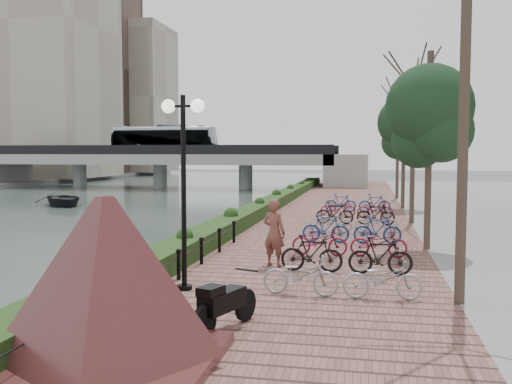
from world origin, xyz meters
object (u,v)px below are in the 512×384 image
(granite_monument, at_px, (106,282))
(motorcycle, at_px, (226,302))
(pedestrian, at_px, (274,233))
(lamppost, at_px, (183,149))
(boat, at_px, (63,199))

(granite_monument, distance_m, motorcycle, 2.62)
(granite_monument, distance_m, pedestrian, 8.11)
(lamppost, relative_size, pedestrian, 2.38)
(granite_monument, height_order, boat, granite_monument)
(motorcycle, relative_size, pedestrian, 0.86)
(motorcycle, xyz_separation_m, boat, (-18.21, 26.03, -0.52))
(granite_monument, relative_size, pedestrian, 2.23)
(boat, bearing_deg, pedestrian, -89.94)
(lamppost, height_order, motorcycle, lamppost)
(lamppost, distance_m, boat, 28.73)
(pedestrian, bearing_deg, lamppost, 86.63)
(pedestrian, height_order, boat, pedestrian)
(granite_monument, relative_size, lamppost, 0.94)
(boat, bearing_deg, granite_monument, -100.87)
(motorcycle, bearing_deg, granite_monument, -100.27)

